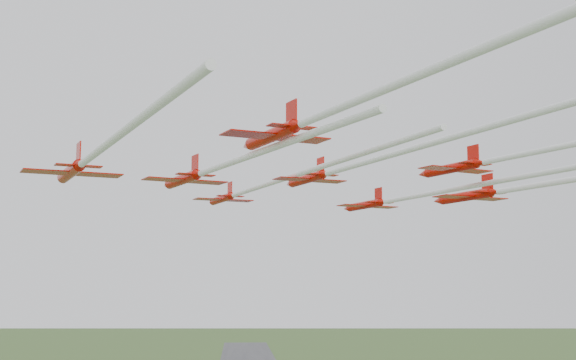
{
  "coord_description": "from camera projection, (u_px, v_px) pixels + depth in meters",
  "views": [
    {
      "loc": [
        -8.32,
        -91.76,
        46.91
      ],
      "look_at": [
        -2.49,
        -0.2,
        59.58
      ],
      "focal_mm": 50.0,
      "sensor_mm": 36.0,
      "label": 1
    }
  ],
  "objects": [
    {
      "name": "jet_row2_left",
      "position": [
        214.0,
        168.0,
        84.3
      ],
      "size": [
        21.46,
        44.39,
        2.88
      ],
      "rotation": [
        0.0,
        0.0,
        0.41
      ],
      "color": "red"
    },
    {
      "name": "jet_row3_right",
      "position": [
        572.0,
        180.0,
        84.19
      ],
      "size": [
        28.77,
        62.36,
        2.89
      ],
      "rotation": [
        0.0,
        0.0,
        0.4
      ],
      "color": "red"
    },
    {
      "name": "jet_row2_right",
      "position": [
        432.0,
        193.0,
        89.68
      ],
      "size": [
        23.22,
        52.21,
        2.36
      ],
      "rotation": [
        0.0,
        0.0,
        0.39
      ],
      "color": "red"
    },
    {
      "name": "jet_row4_right",
      "position": [
        524.0,
        154.0,
        73.17
      ],
      "size": [
        20.84,
        41.28,
        2.38
      ],
      "rotation": [
        0.0,
        0.0,
        0.44
      ],
      "color": "red"
    },
    {
      "name": "jet_row3_mid",
      "position": [
        365.0,
        162.0,
        76.69
      ],
      "size": [
        20.69,
        49.2,
        2.4
      ],
      "rotation": [
        0.0,
        0.0,
        0.36
      ],
      "color": "red"
    },
    {
      "name": "jet_row3_left",
      "position": [
        90.0,
        157.0,
        67.83
      ],
      "size": [
        19.34,
        44.08,
        2.77
      ],
      "rotation": [
        0.0,
        0.0,
        0.37
      ],
      "color": "red"
    },
    {
      "name": "jet_row4_left",
      "position": [
        350.0,
        103.0,
        58.58
      ],
      "size": [
        24.52,
        54.81,
        2.88
      ],
      "rotation": [
        0.0,
        0.0,
        0.38
      ],
      "color": "red"
    },
    {
      "name": "jet_lead",
      "position": [
        263.0,
        186.0,
        95.11
      ],
      "size": [
        21.94,
        55.37,
        2.41
      ],
      "rotation": [
        0.0,
        0.0,
        0.34
      ],
      "color": "red"
    }
  ]
}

